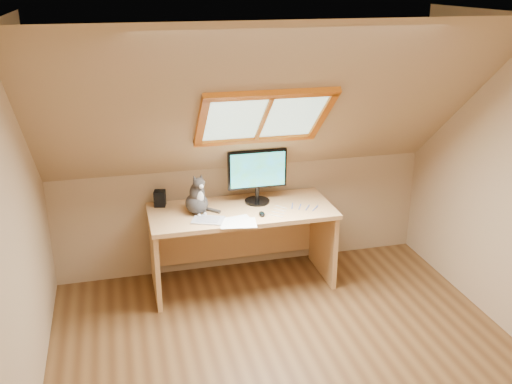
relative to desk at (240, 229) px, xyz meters
name	(u,v)px	position (x,y,z in m)	size (l,w,h in m)	color
ground	(301,377)	(0.10, -1.45, -0.51)	(3.50, 3.50, 0.00)	brown
room_shell	(312,191)	(0.10, -1.54, 0.92)	(3.52, 3.52, 2.41)	tan
desk	(240,229)	(0.00, 0.00, 0.00)	(1.61, 0.70, 0.73)	tan
monitor	(257,173)	(0.17, 0.05, 0.50)	(0.53, 0.22, 0.49)	black
cat	(197,199)	(-0.38, -0.06, 0.35)	(0.26, 0.29, 0.36)	#3F3A37
desk_speaker	(160,198)	(-0.68, 0.18, 0.29)	(0.10, 0.10, 0.14)	black
graphics_tablet	(208,220)	(-0.33, -0.25, 0.23)	(0.26, 0.18, 0.01)	#B2B2B7
mouse	(262,214)	(0.14, -0.25, 0.24)	(0.05, 0.09, 0.03)	black
papers	(228,222)	(-0.17, -0.33, 0.23)	(0.33, 0.27, 0.00)	white
cables	(294,209)	(0.44, -0.19, 0.23)	(0.51, 0.26, 0.01)	silver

